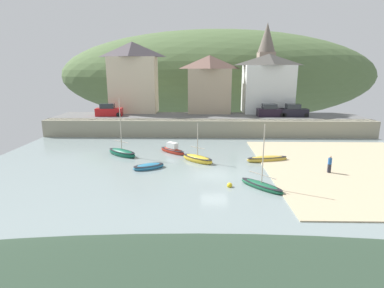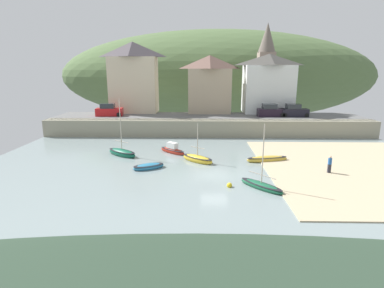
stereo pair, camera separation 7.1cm
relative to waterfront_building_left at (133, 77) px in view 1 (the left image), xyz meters
name	(u,v)px [view 1 (the left image)]	position (x,y,z in m)	size (l,w,h in m)	color
ground	(245,224)	(13.89, -34.76, -8.12)	(48.00, 41.00, 0.61)	gray
quay_seawall	(209,126)	(12.49, -7.70, -6.93)	(48.00, 9.40, 2.40)	gray
hillside_backdrop	(216,76)	(15.60, 30.00, -0.33)	(80.00, 44.00, 22.73)	#50693D
waterfront_building_left	(133,77)	(0.00, 0.00, 0.00)	(8.04, 4.73, 11.57)	beige
waterfront_building_centre	(209,84)	(12.74, 0.00, -1.09)	(7.29, 5.38, 9.42)	tan
waterfront_building_right	(268,83)	(22.52, 0.00, -1.00)	(8.28, 5.69, 9.64)	silver
church_with_spire	(265,66)	(22.81, 4.00, 1.86)	(3.00, 3.00, 15.02)	gray
fishing_boat_green	(172,150)	(7.93, -17.62, -7.95)	(3.46, 3.23, 1.40)	#A7281A
sailboat_nearest_shore	(198,159)	(10.89, -21.06, -8.00)	(3.77, 3.44, 4.31)	gold
sailboat_tall_mast	(267,159)	(18.28, -20.82, -8.04)	(4.60, 1.85, 0.78)	gold
sailboat_white_hull	(122,153)	(2.30, -18.85, -7.97)	(4.18, 3.60, 6.63)	#12583F
rowboat_small_beached	(261,185)	(16.16, -28.46, -8.05)	(3.51, 3.75, 5.47)	#1A5A3B
motorboat_with_cabin	(149,167)	(6.09, -23.56, -8.08)	(3.38, 2.62, 0.65)	teal
parked_car_near_slipway	(109,111)	(-3.17, -4.50, -5.08)	(4.22, 2.00, 1.95)	red
parked_car_by_wall	(270,111)	(22.16, -4.50, -5.08)	(4.18, 1.90, 1.95)	black
parked_car_end_of_row	(294,111)	(25.79, -4.50, -5.08)	(4.11, 1.82, 1.95)	black
person_on_slipway	(330,163)	(23.21, -24.66, -7.30)	(0.34, 0.34, 1.62)	#282833
mooring_buoy	(230,185)	(13.58, -28.24, -8.15)	(0.45, 0.45, 0.45)	yellow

